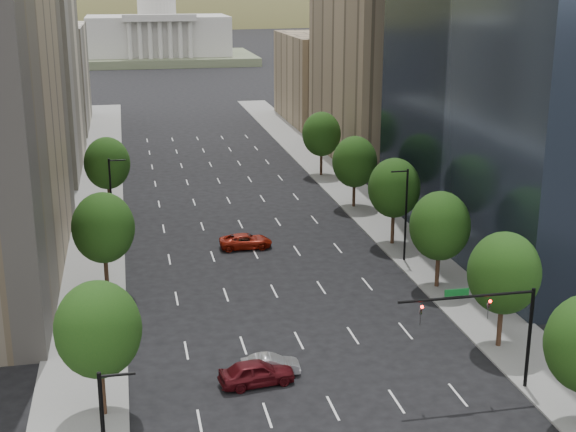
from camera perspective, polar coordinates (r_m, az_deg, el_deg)
sidewalk_left at (r=77.69m, az=-13.71°, el=-3.31°), size 6.00×200.00×0.15m
sidewalk_right at (r=82.23m, az=8.38°, el=-1.90°), size 6.00×200.00×0.15m
midrise_cream_left at (r=117.26m, az=-18.43°, el=11.64°), size 14.00×30.00×35.00m
filler_left at (r=150.74m, az=-16.78°, el=9.43°), size 14.00×26.00×18.00m
parking_tan_right at (r=119.50m, az=6.50°, el=11.23°), size 14.00×30.00×30.00m
filler_right at (r=151.80m, az=2.55°, el=9.77°), size 14.00×26.00×16.00m
tree_right_1 at (r=59.03m, az=15.08°, el=-3.94°), size 5.20×5.20×8.75m
tree_right_2 at (r=69.40m, az=10.73°, el=-0.70°), size 5.20×5.20×8.61m
tree_right_3 at (r=80.11m, az=7.55°, el=1.98°), size 5.20×5.20×8.89m
tree_right_4 at (r=93.17m, az=4.76°, el=3.85°), size 5.20×5.20×8.46m
tree_right_5 at (r=108.24m, az=2.39°, el=5.83°), size 5.20×5.20×8.75m
tree_left_0 at (r=49.51m, az=-13.33°, el=-7.85°), size 5.20×5.20×8.75m
tree_left_1 at (r=68.20m, az=-12.98°, el=-0.83°), size 5.20×5.20×8.97m
tree_left_2 at (r=93.43m, az=-12.72°, el=3.67°), size 5.20×5.20×8.68m
streetlight_rn at (r=75.66m, az=8.33°, el=0.26°), size 1.70×0.20×9.00m
streetlight_ln at (r=80.99m, az=-12.39°, el=1.13°), size 1.70×0.20×9.00m
traffic_signal at (r=52.79m, az=14.51°, el=-7.04°), size 9.12×0.40×7.38m
capitol at (r=263.74m, az=-9.22°, el=12.57°), size 60.00×40.00×35.20m
foothills at (r=617.64m, az=-7.32°, el=10.48°), size 720.00×413.00×263.00m
car_maroon at (r=53.95m, az=-2.24°, el=-11.04°), size 5.24×2.64×1.71m
car_silver at (r=55.33m, az=-1.26°, el=-10.51°), size 4.11×1.70×1.32m
car_red_far at (r=79.95m, az=-3.02°, el=-1.78°), size 5.22×2.41×1.45m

